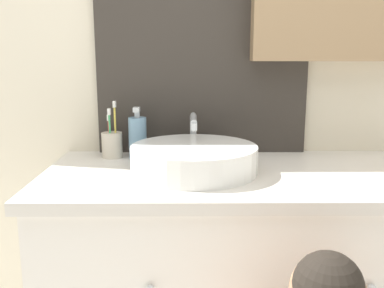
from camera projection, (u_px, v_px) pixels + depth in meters
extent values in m
cube|color=beige|center=(240.00, 50.00, 1.59)|extent=(3.20, 0.06, 2.50)
cube|color=#332D28|center=(202.00, 6.00, 1.52)|extent=(0.77, 0.02, 1.24)
cube|color=#B2C1CC|center=(203.00, 5.00, 1.52)|extent=(0.71, 0.01, 1.18)
cube|color=beige|center=(249.00, 177.00, 1.36)|extent=(1.30, 0.59, 0.03)
cylinder|color=white|center=(194.00, 159.00, 1.34)|extent=(0.40, 0.40, 0.08)
cylinder|color=silver|center=(194.00, 147.00, 1.33)|extent=(0.33, 0.33, 0.01)
cylinder|color=silver|center=(193.00, 136.00, 1.55)|extent=(0.02, 0.02, 0.15)
cylinder|color=silver|center=(194.00, 119.00, 1.45)|extent=(0.02, 0.18, 0.02)
cylinder|color=silver|center=(194.00, 127.00, 1.37)|extent=(0.02, 0.02, 0.02)
sphere|color=white|center=(223.00, 145.00, 1.56)|extent=(0.06, 0.06, 0.06)
cylinder|color=beige|center=(112.00, 145.00, 1.54)|extent=(0.07, 0.07, 0.09)
cylinder|color=#E5CC4C|center=(115.00, 128.00, 1.52)|extent=(0.01, 0.01, 0.19)
cube|color=white|center=(114.00, 104.00, 1.51)|extent=(0.01, 0.02, 0.02)
cylinder|color=#D6423D|center=(109.00, 134.00, 1.54)|extent=(0.01, 0.01, 0.14)
cube|color=white|center=(109.00, 118.00, 1.53)|extent=(0.01, 0.02, 0.02)
cylinder|color=#47B26B|center=(110.00, 132.00, 1.51)|extent=(0.01, 0.01, 0.16)
cube|color=white|center=(109.00, 112.00, 1.50)|extent=(0.01, 0.02, 0.02)
cylinder|color=#6B93B2|center=(138.00, 138.00, 1.52)|extent=(0.06, 0.06, 0.15)
cylinder|color=silver|center=(137.00, 115.00, 1.50)|extent=(0.02, 0.02, 0.02)
cube|color=silver|center=(137.00, 110.00, 1.49)|extent=(0.02, 0.04, 0.02)
sphere|color=black|center=(328.00, 286.00, 0.87)|extent=(0.14, 0.14, 0.14)
cylinder|color=orange|center=(350.00, 275.00, 1.19)|extent=(0.02, 0.05, 0.12)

